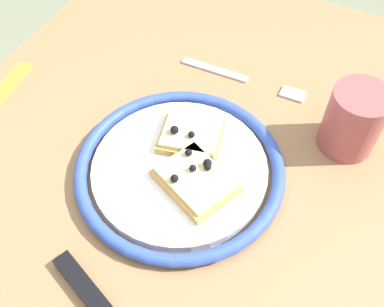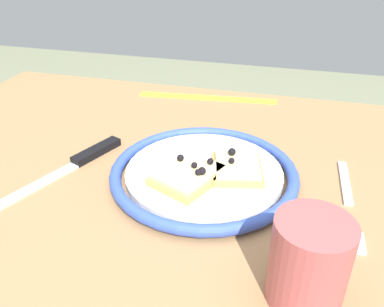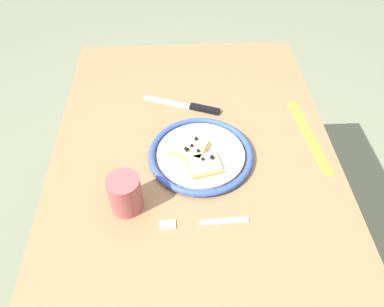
% 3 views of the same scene
% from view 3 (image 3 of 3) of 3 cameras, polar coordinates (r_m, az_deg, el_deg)
% --- Properties ---
extents(ground_plane, '(6.00, 6.00, 0.00)m').
position_cam_3_polar(ground_plane, '(1.63, 0.14, -17.62)').
color(ground_plane, gray).
extents(dining_table, '(1.01, 0.75, 0.77)m').
position_cam_3_polar(dining_table, '(1.07, 0.20, -2.64)').
color(dining_table, '#936D47').
rests_on(dining_table, ground_plane).
extents(plate, '(0.27, 0.27, 0.02)m').
position_cam_3_polar(plate, '(0.95, 1.36, -0.13)').
color(plate, white).
rests_on(plate, dining_table).
extents(pizza_slice_near, '(0.11, 0.12, 0.03)m').
position_cam_3_polar(pizza_slice_near, '(0.95, -0.49, 0.97)').
color(pizza_slice_near, tan).
rests_on(pizza_slice_near, plate).
extents(pizza_slice_far, '(0.09, 0.10, 0.03)m').
position_cam_3_polar(pizza_slice_far, '(0.91, 1.99, -1.72)').
color(pizza_slice_far, tan).
rests_on(pizza_slice_far, plate).
extents(knife, '(0.10, 0.23, 0.01)m').
position_cam_3_polar(knife, '(1.10, 0.33, 7.22)').
color(knife, silver).
rests_on(knife, dining_table).
extents(fork, '(0.02, 0.20, 0.00)m').
position_cam_3_polar(fork, '(0.84, 1.76, -10.63)').
color(fork, silver).
rests_on(fork, dining_table).
extents(cup, '(0.08, 0.08, 0.09)m').
position_cam_3_polar(cup, '(0.84, -10.35, -6.15)').
color(cup, '#A54C4C').
rests_on(cup, dining_table).
extents(measuring_tape, '(0.29, 0.05, 0.00)m').
position_cam_3_polar(measuring_tape, '(1.07, 17.60, 2.75)').
color(measuring_tape, yellow).
rests_on(measuring_tape, dining_table).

